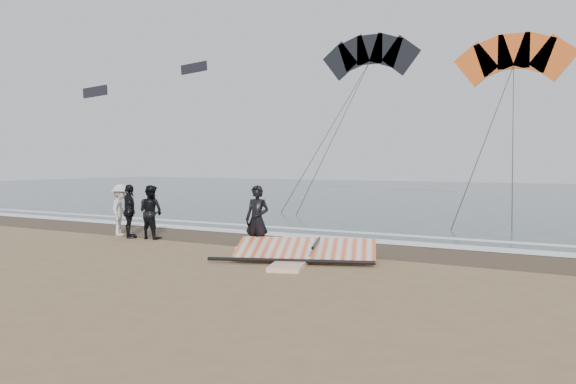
# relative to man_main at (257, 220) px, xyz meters

# --- Properties ---
(ground) EXTENTS (120.00, 120.00, 0.00)m
(ground) POSITION_rel_man_main_xyz_m (0.13, -2.26, -0.90)
(ground) COLOR #8C704C
(ground) RESTS_ON ground
(sea) EXTENTS (120.00, 54.00, 0.02)m
(sea) POSITION_rel_man_main_xyz_m (0.13, 30.74, -0.89)
(sea) COLOR #233838
(sea) RESTS_ON ground
(wet_sand) EXTENTS (120.00, 2.80, 0.01)m
(wet_sand) POSITION_rel_man_main_xyz_m (0.13, 2.24, -0.89)
(wet_sand) COLOR #4C3D2B
(wet_sand) RESTS_ON ground
(foam_near) EXTENTS (120.00, 0.90, 0.01)m
(foam_near) POSITION_rel_man_main_xyz_m (0.13, 3.64, -0.87)
(foam_near) COLOR white
(foam_near) RESTS_ON sea
(foam_far) EXTENTS (120.00, 0.45, 0.01)m
(foam_far) POSITION_rel_man_main_xyz_m (0.13, 5.34, -0.87)
(foam_far) COLOR white
(foam_far) RESTS_ON sea
(man_main) EXTENTS (0.68, 0.48, 1.80)m
(man_main) POSITION_rel_man_main_xyz_m (0.00, 0.00, 0.00)
(man_main) COLOR black
(man_main) RESTS_ON ground
(board_white) EXTENTS (1.46, 2.67, 0.10)m
(board_white) POSITION_rel_man_main_xyz_m (1.44, -0.65, -0.85)
(board_white) COLOR white
(board_white) RESTS_ON ground
(board_cream) EXTENTS (1.02, 2.32, 0.09)m
(board_cream) POSITION_rel_man_main_xyz_m (-0.79, 1.41, -0.85)
(board_cream) COLOR beige
(board_cream) RESTS_ON ground
(trio_cluster) EXTENTS (2.35, 1.40, 1.70)m
(trio_cluster) POSITION_rel_man_main_xyz_m (-5.25, 0.88, -0.06)
(trio_cluster) COLOR black
(trio_cluster) RESTS_ON ground
(sail_rig) EXTENTS (3.71, 2.77, 0.49)m
(sail_rig) POSITION_rel_man_main_xyz_m (1.45, -0.07, -0.71)
(sail_rig) COLOR black
(sail_rig) RESTS_ON ground
(kite_red) EXTENTS (7.50, 7.56, 16.84)m
(kite_red) POSITION_rel_man_main_xyz_m (3.27, 22.22, 7.25)
(kite_red) COLOR #E6591B
(kite_red) RESTS_ON ground
(kite_dark) EXTENTS (7.93, 7.36, 17.31)m
(kite_dark) POSITION_rel_man_main_xyz_m (-6.18, 24.17, 8.57)
(kite_dark) COLOR black
(kite_dark) RESTS_ON ground
(distant_kites) EXTENTS (9.53, 6.12, 3.55)m
(distant_kites) POSITION_rel_man_main_xyz_m (-28.99, 26.74, 9.11)
(distant_kites) COLOR black
(distant_kites) RESTS_ON ground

